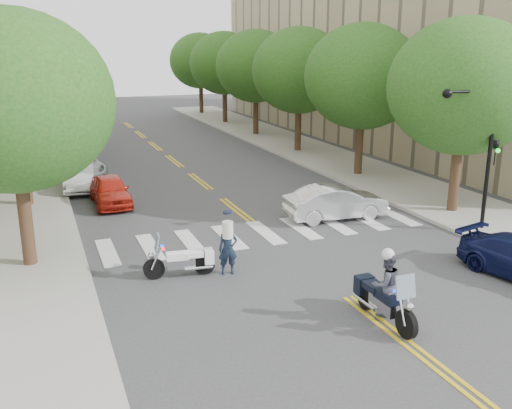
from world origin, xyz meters
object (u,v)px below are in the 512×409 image
motorcycle_police (384,289)px  convertible (336,202)px  motorcycle_parked (186,261)px  officer_standing (228,249)px

motorcycle_police → convertible: motorcycle_police is taller
motorcycle_parked → motorcycle_police: bearing=-133.7°
motorcycle_parked → officer_standing: 1.43m
motorcycle_police → officer_standing: 5.48m
officer_standing → convertible: 7.51m
officer_standing → motorcycle_parked: bearing=174.6°
officer_standing → convertible: size_ratio=0.39×
motorcycle_parked → officer_standing: bearing=-97.7°
motorcycle_police → motorcycle_parked: bearing=-51.2°
convertible → motorcycle_parked: bearing=120.0°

